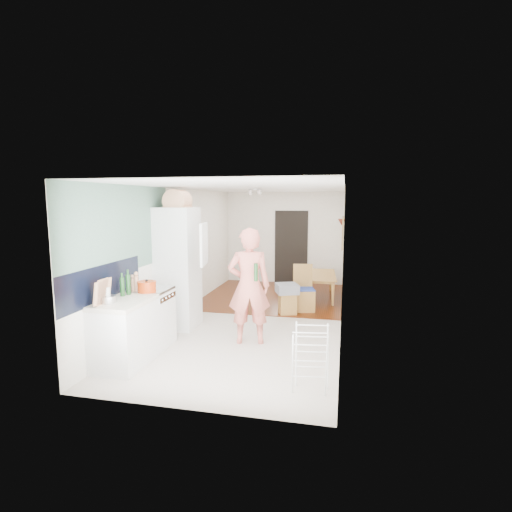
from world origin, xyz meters
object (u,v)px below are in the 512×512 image
at_px(dining_table, 317,288).
at_px(drying_rack, 311,359).
at_px(dining_chair, 304,288).
at_px(stool, 287,304).
at_px(person, 249,276).

distance_m(dining_table, drying_rack, 4.71).
relative_size(dining_chair, stool, 2.25).
relative_size(person, dining_table, 1.60).
bearing_deg(drying_rack, dining_table, 84.94).
bearing_deg(dining_chair, dining_table, 66.38).
distance_m(person, dining_chair, 2.24).
height_order(dining_table, drying_rack, drying_rack).
distance_m(dining_chair, stool, 0.50).
distance_m(dining_table, dining_chair, 1.24).
height_order(dining_table, dining_chair, dining_chair).
height_order(stool, drying_rack, drying_rack).
bearing_deg(person, dining_chair, -121.61).
bearing_deg(dining_chair, stool, -150.59).
relative_size(person, dining_chair, 2.29).
bearing_deg(drying_rack, stool, 94.86).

